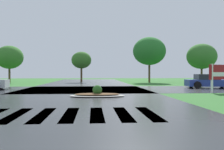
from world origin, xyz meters
The scene contains 7 objects.
asphalt_roadway centered at (0.00, 10.00, 0.00)m, with size 10.41×80.00×0.01m, color #232628.
asphalt_cross_road centered at (0.00, 18.07, 0.00)m, with size 90.00×9.37×0.01m, color #232628.
crosswalk_stripes centered at (0.00, 5.19, 0.00)m, with size 5.85×3.21×0.01m.
estate_billboard centered at (9.91, 14.12, 1.35)m, with size 2.21×1.12×2.03m.
median_island centered at (1.03, 11.52, 0.14)m, with size 3.23×1.70×0.68m.
car_dark_suv centered at (11.43, 19.11, 0.59)m, with size 4.42×2.43×1.27m.
background_treeline centered at (-1.00, 32.74, 3.81)m, with size 40.96×5.44×6.47m.
Camera 1 is at (0.77, -3.50, 1.42)m, focal length 40.91 mm.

